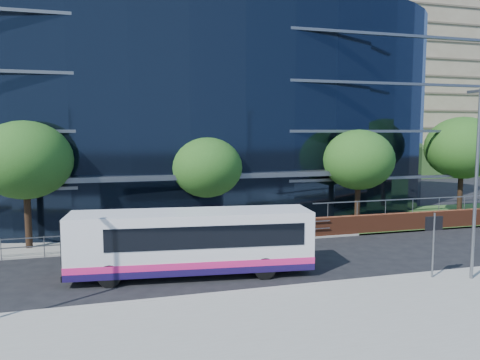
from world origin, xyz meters
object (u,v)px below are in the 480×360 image
object	(u,v)px
street_sign	(434,231)
tree_far_d	(462,148)
tree_dist_f	(439,146)
tree_far_c	(359,160)
tree_far_a	(25,160)
tree_dist_e	(352,145)
tree_far_b	(207,168)
streetlight_east	(476,178)
city_bus	(194,241)

from	to	relation	value
street_sign	tree_far_d	world-z (taller)	tree_far_d
street_sign	tree_dist_f	bearing A→B (deg)	50.84
tree_far_c	tree_far_a	bearing A→B (deg)	180.00
street_sign	tree_dist_f	distance (m)	56.25
tree_dist_e	tree_far_c	bearing A→B (deg)	-118.74
tree_far_a	tree_dist_e	xyz separation A→B (m)	(37.00, 31.00, -0.33)
tree_far_a	street_sign	bearing A→B (deg)	-31.17
tree_far_b	tree_dist_e	world-z (taller)	tree_dist_e
street_sign	tree_dist_f	size ratio (longest dim) A/B	0.46
tree_far_a	tree_far_b	world-z (taller)	tree_far_a
tree_far_d	streetlight_east	distance (m)	15.77
street_sign	streetlight_east	size ratio (longest dim) A/B	0.35
tree_far_b	tree_far_d	world-z (taller)	tree_far_d
tree_dist_f	streetlight_east	distance (m)	55.74
tree_dist_f	city_bus	bearing A→B (deg)	-138.49
street_sign	tree_far_a	bearing A→B (deg)	148.83
tree_dist_f	street_sign	bearing A→B (deg)	-129.16
tree_far_c	tree_dist_f	world-z (taller)	tree_far_c
tree_far_b	tree_dist_e	bearing A→B (deg)	48.48
city_bus	tree_far_b	bearing A→B (deg)	80.24
tree_far_b	streetlight_east	xyz separation A→B (m)	(9.00, -11.67, 0.23)
tree_far_a	city_bus	size ratio (longest dim) A/B	0.64
tree_far_b	tree_far_d	xyz separation A→B (m)	(19.00, 0.50, 0.98)
tree_far_c	streetlight_east	xyz separation A→B (m)	(-1.00, -11.17, -0.10)
tree_far_a	tree_far_b	distance (m)	10.03
tree_far_c	street_sign	bearing A→B (deg)	-103.29
street_sign	tree_far_c	world-z (taller)	tree_far_c
street_sign	tree_far_b	distance (m)	13.54
tree_dist_f	tree_dist_e	bearing A→B (deg)	-172.87
streetlight_east	tree_far_c	bearing A→B (deg)	84.89
tree_far_b	tree_dist_f	world-z (taller)	same
street_sign	tree_far_b	xyz separation A→B (m)	(-7.50, 11.09, 2.06)
tree_far_a	tree_far_c	world-z (taller)	tree_far_a
tree_far_d	tree_dist_e	distance (m)	31.06
street_sign	tree_far_d	size ratio (longest dim) A/B	0.38
streetlight_east	street_sign	bearing A→B (deg)	158.64
tree_far_c	tree_dist_f	distance (m)	46.67
tree_far_c	tree_far_d	distance (m)	9.08
tree_far_b	streetlight_east	bearing A→B (deg)	-52.37
tree_far_a	tree_dist_f	bearing A→B (deg)	31.91
street_sign	city_bus	world-z (taller)	street_sign
tree_dist_e	tree_dist_f	bearing A→B (deg)	7.13
tree_dist_f	tree_far_c	bearing A→B (deg)	-135.00
tree_dist_e	streetlight_east	size ratio (longest dim) A/B	0.81
tree_far_a	tree_far_b	size ratio (longest dim) A/B	1.15
tree_dist_e	streetlight_east	distance (m)	45.85
tree_far_d	tree_dist_f	world-z (taller)	tree_far_d
tree_dist_e	city_bus	size ratio (longest dim) A/B	0.60
tree_far_d	tree_dist_e	size ratio (longest dim) A/B	1.14
tree_far_c	tree_dist_e	xyz separation A→B (m)	(17.00, 31.00, 0.00)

